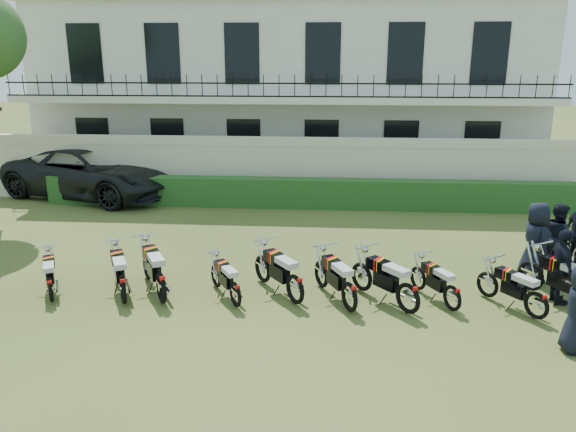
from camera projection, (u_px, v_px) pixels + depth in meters
name	position (u px, v px, depth m)	size (l,w,h in m)	color
ground	(245.00, 291.00, 12.54)	(100.00, 100.00, 0.00)	#3B481C
perimeter_wall	(278.00, 169.00, 19.88)	(30.00, 0.35, 2.30)	beige
hedge	(305.00, 193.00, 19.23)	(18.00, 0.60, 1.00)	#1C4F1F
building	(290.00, 86.00, 24.88)	(20.40, 9.60, 7.40)	white
motorcycle_0	(50.00, 284.00, 11.83)	(0.86, 1.55, 0.92)	black
motorcycle_1	(122.00, 283.00, 11.73)	(0.98, 1.79, 1.06)	black
motorcycle_2	(161.00, 280.00, 11.73)	(1.13, 1.90, 1.15)	black
motorcycle_3	(235.00, 289.00, 11.60)	(0.95, 1.48, 0.92)	black
motorcycle_4	(295.00, 282.00, 11.70)	(1.27, 1.69, 1.10)	black
motorcycle_5	(350.00, 290.00, 11.35)	(0.98, 1.81, 1.07)	black
motorcycle_6	(408.00, 291.00, 11.26)	(1.35, 1.65, 1.11)	black
motorcycle_7	(453.00, 292.00, 11.42)	(0.88, 1.54, 0.92)	black
motorcycle_8	(537.00, 299.00, 11.05)	(1.08, 1.52, 0.97)	black
suv	(93.00, 172.00, 20.58)	(3.04, 6.58, 1.83)	black
officer_2	(561.00, 267.00, 11.71)	(0.95, 0.40, 1.63)	black
officer_3	(535.00, 242.00, 12.84)	(0.92, 0.60, 1.89)	black
officer_4	(557.00, 237.00, 13.52)	(0.82, 0.64, 1.69)	black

